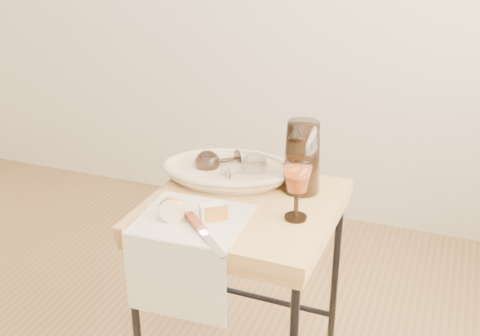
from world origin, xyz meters
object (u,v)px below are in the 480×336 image
at_px(pitcher, 302,157).
at_px(apple_half, 172,208).
at_px(goblet_lying_a, 221,161).
at_px(bread_basket, 228,172).
at_px(tea_towel, 193,219).
at_px(table_knife, 203,232).
at_px(goblet_lying_b, 242,169).
at_px(wine_goblet, 297,192).
at_px(side_table, 242,299).

height_order(pitcher, apple_half, pitcher).
bearing_deg(apple_half, pitcher, 30.66).
bearing_deg(goblet_lying_a, bread_basket, 110.49).
bearing_deg(tea_towel, table_knife, -50.02).
distance_m(tea_towel, pitcher, 0.39).
height_order(tea_towel, goblet_lying_a, goblet_lying_a).
relative_size(bread_basket, apple_half, 4.97).
bearing_deg(goblet_lying_b, wine_goblet, -86.98).
distance_m(goblet_lying_a, pitcher, 0.28).
height_order(goblet_lying_a, goblet_lying_b, goblet_lying_b).
bearing_deg(apple_half, wine_goblet, 5.40).
xyz_separation_m(side_table, pitcher, (0.14, 0.14, 0.46)).
height_order(side_table, table_knife, table_knife).
relative_size(bread_basket, pitcher, 1.41).
relative_size(tea_towel, goblet_lying_a, 2.21).
distance_m(bread_basket, apple_half, 0.31).
bearing_deg(side_table, wine_goblet, -13.43).
relative_size(side_table, bread_basket, 1.89).
height_order(goblet_lying_a, apple_half, goblet_lying_a).
distance_m(tea_towel, apple_half, 0.07).
xyz_separation_m(side_table, table_knife, (-0.03, -0.23, 0.37)).
distance_m(tea_towel, goblet_lying_a, 0.31).
xyz_separation_m(bread_basket, goblet_lying_b, (0.06, -0.02, 0.03)).
bearing_deg(tea_towel, goblet_lying_b, 77.01).
bearing_deg(bread_basket, tea_towel, -101.64).
relative_size(tea_towel, table_knife, 1.24).
bearing_deg(side_table, pitcher, 44.75).
bearing_deg(bread_basket, table_knife, -91.40).
height_order(side_table, goblet_lying_a, goblet_lying_a).
bearing_deg(goblet_lying_a, pitcher, 135.21).
xyz_separation_m(goblet_lying_b, table_knife, (0.02, -0.34, -0.04)).
bearing_deg(goblet_lying_a, goblet_lying_b, 113.42).
xyz_separation_m(goblet_lying_a, apple_half, (-0.01, -0.33, -0.01)).
xyz_separation_m(side_table, bread_basket, (-0.10, 0.13, 0.38)).
xyz_separation_m(bread_basket, table_knife, (0.07, -0.36, -0.01)).
distance_m(bread_basket, goblet_lying_a, 0.05).
xyz_separation_m(side_table, tea_towel, (-0.09, -0.15, 0.36)).
relative_size(apple_half, table_knife, 0.31).
height_order(tea_towel, apple_half, apple_half).
bearing_deg(side_table, tea_towel, -121.14).
xyz_separation_m(goblet_lying_b, apple_half, (-0.10, -0.29, -0.02)).
height_order(bread_basket, wine_goblet, wine_goblet).
relative_size(bread_basket, wine_goblet, 2.24).
bearing_deg(goblet_lying_b, table_knife, -139.51).
bearing_deg(apple_half, table_knife, -40.34).
xyz_separation_m(apple_half, table_knife, (0.12, -0.05, -0.03)).
relative_size(side_table, table_knife, 2.92).
xyz_separation_m(goblet_lying_a, goblet_lying_b, (0.09, -0.04, 0.00)).
bearing_deg(table_knife, wine_goblet, 85.60).
relative_size(side_table, tea_towel, 2.36).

